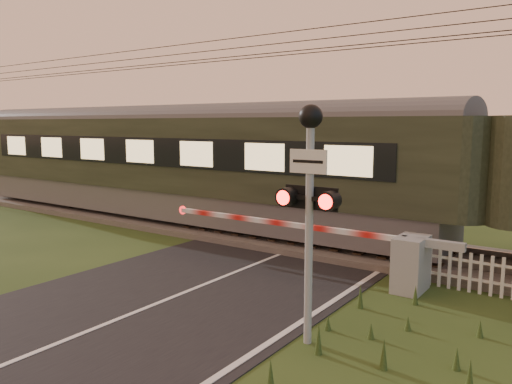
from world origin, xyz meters
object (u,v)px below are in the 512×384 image
Objects in this scene: crossing_signal at (310,182)px; boom_gate at (393,258)px; picket_fence at (475,273)px; train at (496,180)px.

boom_gate is at bearing 87.30° from crossing_signal.
boom_gate is 3.95m from crossing_signal.
boom_gate is 2.66× the size of picket_fence.
picket_fence is (1.53, 0.62, -0.23)m from boom_gate.
crossing_signal is 1.32× the size of picket_fence.
train reaches higher than boom_gate.
train reaches higher than crossing_signal.
train is at bearing 59.23° from boom_gate.
picket_fence is (0.03, -1.89, -1.76)m from train.
boom_gate is at bearing -120.77° from train.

